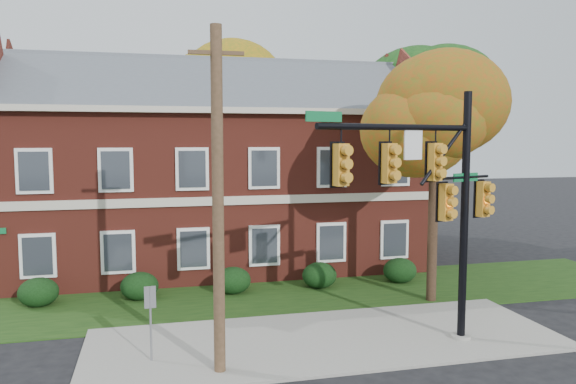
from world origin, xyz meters
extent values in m
plane|color=black|center=(0.00, 0.00, 0.00)|extent=(120.00, 120.00, 0.00)
cube|color=gray|center=(0.00, 1.00, 0.04)|extent=(14.00, 5.00, 0.08)
cube|color=#193811|center=(0.00, 6.00, 0.02)|extent=(30.00, 6.00, 0.04)
cube|color=maroon|center=(-2.00, 12.00, 3.50)|extent=(18.00, 8.00, 7.00)
cube|color=beige|center=(-2.00, 12.00, 7.12)|extent=(18.80, 8.80, 0.24)
cube|color=beige|center=(-2.00, 7.97, 3.50)|extent=(18.00, 0.12, 0.35)
ellipsoid|color=black|center=(-9.00, 6.70, 0.53)|extent=(1.40, 1.26, 1.05)
ellipsoid|color=black|center=(-5.50, 6.70, 0.53)|extent=(1.40, 1.26, 1.05)
ellipsoid|color=black|center=(-2.00, 6.70, 0.53)|extent=(1.40, 1.26, 1.05)
ellipsoid|color=black|center=(1.50, 6.70, 0.53)|extent=(1.40, 1.26, 1.05)
ellipsoid|color=black|center=(5.00, 6.70, 0.53)|extent=(1.40, 1.26, 1.05)
cylinder|color=black|center=(5.00, 4.00, 2.88)|extent=(0.36, 0.36, 5.76)
ellipsoid|color=#B13A0F|center=(5.00, 4.00, 6.48)|extent=(4.25, 4.25, 3.60)
ellipsoid|color=#B13A0F|center=(5.62, 3.62, 7.08)|extent=(3.50, 3.50, 3.00)
cylinder|color=black|center=(9.00, 13.00, 3.52)|extent=(0.36, 0.36, 7.04)
ellipsoid|color=black|center=(9.00, 13.00, 7.92)|extent=(5.95, 5.95, 5.04)
ellipsoid|color=black|center=(9.88, 12.47, 8.52)|extent=(4.90, 4.90, 4.20)
cylinder|color=black|center=(-1.00, 20.00, 3.84)|extent=(0.36, 0.36, 7.68)
ellipsoid|color=#C47710|center=(-1.00, 20.00, 8.64)|extent=(6.46, 6.46, 5.47)
ellipsoid|color=#C47710|center=(-0.05, 19.43, 9.24)|extent=(5.32, 5.32, 4.56)
cylinder|color=gray|center=(3.90, 0.08, 0.08)|extent=(0.59, 0.59, 0.17)
cylinder|color=black|center=(3.90, 0.08, 3.68)|extent=(0.29, 0.29, 7.35)
cylinder|color=black|center=(1.40, -0.73, 6.30)|extent=(5.05, 1.77, 0.17)
cylinder|color=black|center=(3.90, 0.08, 4.88)|extent=(1.83, 0.66, 0.08)
cube|color=#C2801F|center=(-0.40, -1.31, 5.36)|extent=(0.54, 0.44, 1.22)
cube|color=#C2801F|center=(1.10, -0.83, 5.36)|extent=(0.54, 0.44, 1.22)
cube|color=#C2801F|center=(2.70, -0.31, 5.36)|extent=(0.54, 0.44, 1.22)
cube|color=silver|center=(1.90, -0.57, 5.83)|extent=(0.61, 0.23, 0.79)
cube|color=#0D6332|center=(-0.90, -1.47, 6.53)|extent=(1.01, 0.36, 0.25)
cube|color=#C2801F|center=(3.15, -0.17, 4.20)|extent=(0.54, 0.44, 1.22)
cube|color=#C2801F|center=(4.65, 0.32, 4.20)|extent=(0.54, 0.44, 1.22)
cube|color=#0D6332|center=(3.90, 0.08, 4.88)|extent=(0.96, 0.35, 0.24)
cylinder|color=#453320|center=(-3.37, -0.59, 4.38)|extent=(0.30, 0.30, 8.76)
cube|color=#453320|center=(-3.37, -0.59, 8.08)|extent=(1.36, 0.13, 0.10)
cylinder|color=slate|center=(-5.08, 0.51, 1.05)|extent=(0.06, 0.06, 2.10)
cube|color=slate|center=(-5.08, 0.51, 1.81)|extent=(0.31, 0.06, 0.59)
camera|label=1|loc=(-4.97, -14.48, 6.01)|focal=35.00mm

